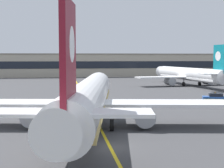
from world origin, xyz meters
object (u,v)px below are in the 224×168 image
object	(u,v)px
service_car_third	(215,98)
safety_cone_by_nose_gear	(82,106)
airliner_foreground	(89,98)
airliner_background	(189,74)

from	to	relation	value
service_car_third	safety_cone_by_nose_gear	distance (m)	23.76
service_car_third	airliner_foreground	bearing A→B (deg)	-142.28
service_car_third	safety_cone_by_nose_gear	world-z (taller)	service_car_third
airliner_foreground	safety_cone_by_nose_gear	bearing A→B (deg)	90.16
airliner_foreground	safety_cone_by_nose_gear	size ratio (longest dim) A/B	75.26
airliner_background	airliner_foreground	bearing A→B (deg)	-121.25
airliner_background	safety_cone_by_nose_gear	size ratio (longest dim) A/B	70.17
safety_cone_by_nose_gear	airliner_foreground	bearing A→B (deg)	-89.84
airliner_background	safety_cone_by_nose_gear	bearing A→B (deg)	-130.85
safety_cone_by_nose_gear	airliner_background	bearing A→B (deg)	49.15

